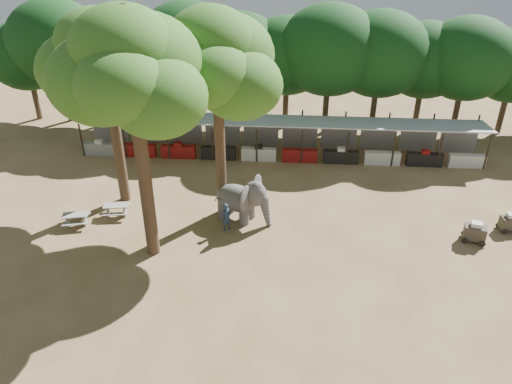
# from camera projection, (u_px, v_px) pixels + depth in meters

# --- Properties ---
(ground) EXTENTS (100.00, 100.00, 0.00)m
(ground) POSITION_uv_depth(u_px,v_px,m) (269.00, 283.00, 23.32)
(ground) COLOR brown
(ground) RESTS_ON ground
(vendor_stalls) EXTENTS (28.00, 2.99, 2.80)m
(vendor_stalls) POSITION_uv_depth(u_px,v_px,m) (280.00, 139.00, 34.68)
(vendor_stalls) COLOR #A9ACB1
(vendor_stalls) RESTS_ON ground
(yard_tree_left) EXTENTS (7.10, 6.90, 11.02)m
(yard_tree_left) POSITION_uv_depth(u_px,v_px,m) (104.00, 63.00, 26.02)
(yard_tree_left) COLOR #332316
(yard_tree_left) RESTS_ON ground
(yard_tree_center) EXTENTS (7.10, 6.90, 12.04)m
(yard_tree_center) POSITION_uv_depth(u_px,v_px,m) (130.00, 73.00, 21.00)
(yard_tree_center) COLOR #332316
(yard_tree_center) RESTS_ON ground
(yard_tree_back) EXTENTS (7.10, 6.90, 11.36)m
(yard_tree_back) POSITION_uv_depth(u_px,v_px,m) (215.00, 64.00, 24.60)
(yard_tree_back) COLOR #332316
(yard_tree_back) RESTS_ON ground
(backdrop_trees) EXTENTS (46.46, 5.95, 8.33)m
(backdrop_trees) POSITION_uv_depth(u_px,v_px,m) (283.00, 58.00, 36.97)
(backdrop_trees) COLOR #332316
(backdrop_trees) RESTS_ON ground
(elephant) EXTENTS (3.49, 2.69, 2.60)m
(elephant) POSITION_uv_depth(u_px,v_px,m) (243.00, 199.00, 27.42)
(elephant) COLOR #454343
(elephant) RESTS_ON ground
(handler) EXTENTS (0.68, 0.68, 1.61)m
(handler) POSITION_uv_depth(u_px,v_px,m) (227.00, 217.00, 26.75)
(handler) COLOR #26384C
(handler) RESTS_ON ground
(picnic_table_near) EXTENTS (1.62, 1.52, 0.69)m
(picnic_table_near) POSITION_uv_depth(u_px,v_px,m) (76.00, 218.00, 27.33)
(picnic_table_near) COLOR gray
(picnic_table_near) RESTS_ON ground
(picnic_table_far) EXTENTS (1.56, 1.44, 0.69)m
(picnic_table_far) POSITION_uv_depth(u_px,v_px,m) (117.00, 208.00, 28.18)
(picnic_table_far) COLOR gray
(picnic_table_far) RESTS_ON ground
(cart_front) EXTENTS (1.35, 1.06, 1.17)m
(cart_front) POSITION_uv_depth(u_px,v_px,m) (475.00, 232.00, 25.94)
(cart_front) COLOR #332C23
(cart_front) RESTS_ON ground
(cart_back) EXTENTS (1.18, 0.86, 1.06)m
(cart_back) POSITION_uv_depth(u_px,v_px,m) (510.00, 222.00, 26.84)
(cart_back) COLOR #332C23
(cart_back) RESTS_ON ground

